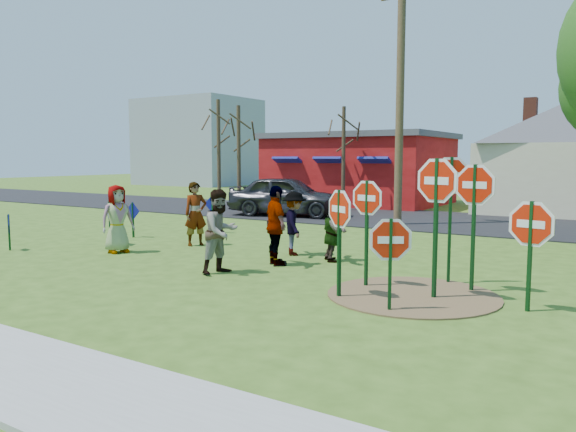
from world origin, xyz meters
name	(u,v)px	position (x,y,z in m)	size (l,w,h in m)	color
ground	(250,263)	(0.00, 0.00, 0.00)	(120.00, 120.00, 0.00)	#375618
road	(413,219)	(0.00, 11.50, 0.02)	(120.00, 7.50, 0.04)	black
dirt_patch	(413,295)	(4.50, -1.00, 0.01)	(3.20, 3.20, 0.03)	brown
red_building	(360,168)	(-5.50, 17.99, 1.97)	(9.40, 7.69, 3.90)	maroon
distant_building	(198,142)	(-28.00, 30.00, 4.00)	(10.00, 8.00, 8.00)	#8C939E
stop_sign_a	(339,219)	(3.38, -1.84, 1.47)	(0.85, 0.48, 2.13)	#0F3715
stop_sign_b	(451,187)	(4.74, 0.43, 1.98)	(0.93, 0.49, 2.74)	#0F3715
stop_sign_c	(437,196)	(4.89, -0.98, 1.90)	(1.09, 0.27, 2.72)	#0F3715
stop_sign_d	(475,195)	(5.33, -0.04, 1.86)	(1.07, 0.19, 2.60)	#0F3715
stop_sign_e	(390,246)	(4.52, -2.21, 1.12)	(0.86, 0.51, 1.71)	#0F3715
stop_sign_f	(531,231)	(6.50, -0.96, 1.37)	(1.03, 0.25, 2.01)	#0F3715
stop_sign_g	(367,209)	(3.43, -0.76, 1.57)	(0.94, 0.18, 2.26)	#0F3715
blue_diamond_a	(9,228)	(-6.83, -2.02, 0.62)	(0.49, 0.30, 1.02)	#0F3715
blue_diamond_b	(110,218)	(-5.22, 0.14, 0.81)	(0.65, 0.37, 1.32)	#0F3715
blue_diamond_c	(133,216)	(-5.85, 1.59, 0.71)	(0.59, 0.06, 1.15)	#0F3715
blue_diamond_d	(213,209)	(-4.37, 3.81, 0.82)	(0.63, 0.11, 1.31)	#0F3715
person_a	(117,219)	(-3.98, -0.66, 0.92)	(0.90, 0.59, 1.85)	#3A478C
person_b	(196,214)	(-2.99, 1.40, 0.94)	(0.68, 0.45, 1.87)	#297976
person_c	(221,232)	(0.15, -1.30, 0.94)	(0.92, 0.71, 1.88)	brown
person_d	(294,223)	(0.29, 1.57, 0.85)	(1.09, 0.63, 1.69)	#303035
person_e	(276,226)	(0.67, 0.13, 0.96)	(1.12, 0.47, 1.92)	#43264F
person_f	(332,230)	(1.53, 1.36, 0.78)	(1.44, 0.46, 1.55)	#245B2D
suv	(287,196)	(-5.09, 9.70, 0.91)	(2.06, 5.13, 1.75)	#2C2C30
utility_pole	(400,90)	(0.17, 9.31, 5.10)	(2.37, 0.39, 9.69)	#4C3823
bare_tree_west	(219,139)	(-9.60, 10.56, 3.48)	(1.80, 1.80, 5.38)	#382819
bare_tree_east	(344,144)	(-4.24, 13.44, 3.24)	(1.80, 1.80, 5.01)	#382819
bare_tree_mid	(239,143)	(-8.22, 10.36, 3.24)	(1.80, 1.80, 5.01)	#382819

